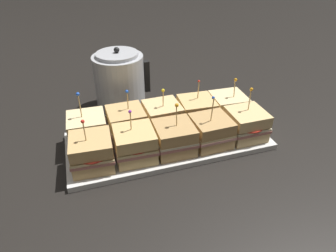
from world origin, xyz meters
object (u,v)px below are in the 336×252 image
sandwich_back_far_right (228,107)px  sandwich_front_right (211,131)px  sandwich_front_center (175,138)px  sandwich_back_right (196,112)px  sandwich_front_far_left (92,152)px  sandwich_back_center (163,117)px  sandwich_back_far_left (88,130)px  sandwich_front_far_right (246,124)px  sandwich_front_left (135,144)px  serving_platter (168,141)px  sandwich_back_left (126,123)px  kettle_steel (120,81)px

sandwich_back_far_right → sandwich_front_right: bearing=-134.5°
sandwich_front_center → sandwich_back_right: bearing=45.2°
sandwich_front_far_left → sandwich_back_center: bearing=26.5°
sandwich_back_right → sandwich_back_center: bearing=179.1°
sandwich_back_far_left → sandwich_back_far_right: size_ratio=1.12×
sandwich_front_far_right → sandwich_back_far_left: bearing=166.0°
sandwich_front_left → serving_platter: bearing=26.6°
sandwich_front_far_right → sandwich_back_far_right: (-0.00, 0.12, -0.00)m
sandwich_back_far_left → sandwich_back_left: size_ratio=1.10×
sandwich_back_left → sandwich_front_far_right: bearing=-18.8°
sandwich_front_far_left → sandwich_front_far_right: (0.48, -0.00, 0.00)m
kettle_steel → sandwich_front_center: bearing=-74.3°
serving_platter → sandwich_front_far_right: 0.25m
serving_platter → sandwich_front_far_right: (0.24, -0.06, 0.05)m
sandwich_front_far_right → kettle_steel: kettle_steel is taller
sandwich_front_far_left → sandwich_back_far_left: bearing=90.7°
serving_platter → sandwich_front_right: (0.12, -0.06, 0.05)m
sandwich_back_left → kettle_steel: kettle_steel is taller
sandwich_back_right → sandwich_back_far_right: sandwich_back_right is taller
sandwich_front_left → sandwich_back_left: bearing=90.6°
serving_platter → sandwich_back_far_left: (-0.24, 0.06, 0.05)m
sandwich_back_right → sandwich_front_far_left: bearing=-161.8°
serving_platter → sandwich_back_left: sandwich_back_left is taller
sandwich_front_left → sandwich_front_far_right: bearing=-0.3°
serving_platter → sandwich_back_far_right: bearing=14.4°
sandwich_front_left → sandwich_front_right: (0.24, -0.00, -0.00)m
sandwich_front_center → sandwich_back_center: bearing=90.3°
sandwich_front_center → kettle_steel: 0.36m
serving_platter → sandwich_back_far_left: sandwich_back_far_left is taller
sandwich_back_far_left → sandwich_back_right: sandwich_back_far_left is taller
sandwich_back_far_left → sandwich_back_center: size_ratio=1.13×
sandwich_front_far_left → sandwich_front_right: sandwich_front_right is taller
sandwich_front_far_right → sandwich_back_right: 0.17m
sandwich_back_center → kettle_steel: bearing=113.1°
sandwich_back_left → kettle_steel: (0.02, 0.23, 0.04)m
sandwich_front_left → kettle_steel: size_ratio=0.66×
sandwich_back_right → sandwich_back_far_right: (0.12, 0.00, -0.00)m
sandwich_front_left → sandwich_front_far_right: size_ratio=0.93×
sandwich_front_center → sandwich_front_far_right: sandwich_front_far_right is taller
sandwich_back_center → sandwich_front_center: bearing=-89.7°
sandwich_front_far_right → sandwich_back_left: sandwich_front_far_right is taller
sandwich_front_far_right → sandwich_front_center: bearing=179.9°
sandwich_front_right → sandwich_back_right: (0.00, 0.12, 0.00)m
sandwich_back_far_left → sandwich_front_right: bearing=-18.5°
sandwich_front_center → sandwich_front_right: 0.12m
sandwich_front_far_left → sandwich_back_far_left: sandwich_back_far_left is taller
sandwich_front_left → sandwich_back_right: (0.24, 0.12, 0.00)m
sandwich_front_right → kettle_steel: (-0.21, 0.35, 0.04)m
sandwich_front_far_left → sandwich_front_center: bearing=-0.3°
serving_platter → sandwich_front_far_left: bearing=-166.0°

